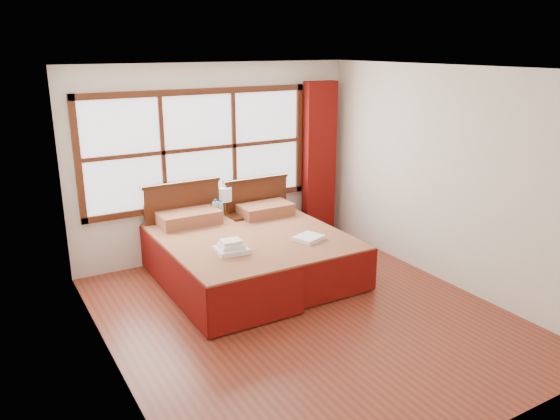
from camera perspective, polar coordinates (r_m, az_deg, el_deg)
floor at (r=6.03m, az=2.57°, el=-10.98°), size 4.50×4.50×0.00m
ceiling at (r=5.33m, az=2.95°, el=14.56°), size 4.50×4.50×0.00m
wall_back at (r=7.47m, az=-6.70°, el=5.08°), size 4.00×0.00×4.00m
wall_left at (r=4.80m, az=-17.75°, el=-2.36°), size 0.00×4.50×4.50m
wall_right at (r=6.80m, az=17.06°, el=3.28°), size 0.00×4.50×4.50m
window at (r=7.30m, az=-8.44°, el=6.34°), size 3.16×0.06×1.56m
curtain at (r=8.14m, az=4.13°, el=5.20°), size 0.50×0.16×2.30m
bed_left at (r=6.61m, az=-7.08°, el=-5.26°), size 1.13×2.20×1.11m
bed_right at (r=7.09m, az=1.12°, el=-3.77°), size 1.06×2.08×1.03m
nightstand at (r=7.50m, az=-5.90°, el=-2.85°), size 0.44×0.43×0.58m
towels_left at (r=6.12m, az=-5.09°, el=-3.91°), size 0.37×0.33×0.15m
towels_right at (r=6.61m, az=3.02°, el=-2.93°), size 0.39×0.37×0.05m
lamp at (r=7.49m, az=-5.79°, el=1.56°), size 0.19×0.19×0.37m
bottle_near at (r=7.29m, az=-6.76°, el=-0.02°), size 0.07×0.07×0.28m
bottle_far at (r=7.30m, az=-6.20°, el=-0.02°), size 0.07×0.07×0.26m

